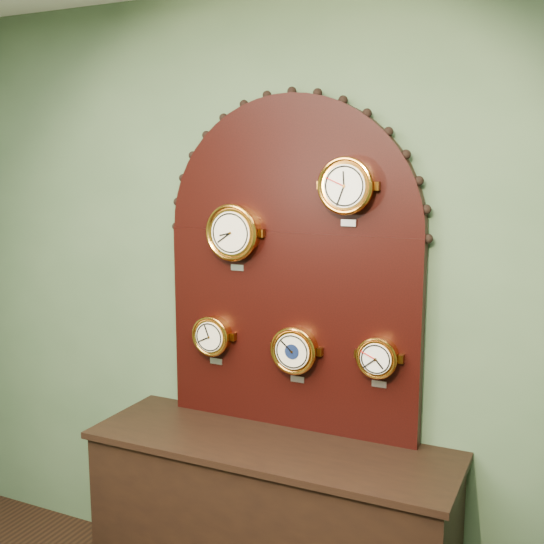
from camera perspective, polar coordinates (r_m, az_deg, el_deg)
The scene contains 8 objects.
wall_back at distance 3.05m, azimuth 2.01°, elevation -2.64°, with size 4.00×4.00×0.00m, color #455E40.
shop_counter at distance 3.19m, azimuth -0.16°, elevation -21.48°, with size 1.60×0.50×0.80m, color black.
display_board at distance 2.96m, azimuth 1.65°, elevation 1.45°, with size 1.26×0.06×1.53m.
roman_clock at distance 3.00m, azimuth -3.32°, elevation 3.41°, with size 0.26×0.08×0.31m.
arabic_clock at distance 2.77m, azimuth 6.42°, elevation 7.36°, with size 0.24×0.08×0.29m.
hygrometer at distance 3.15m, azimuth -5.13°, elevation -5.46°, with size 0.19×0.08×0.24m.
barometer at distance 2.97m, azimuth 1.97°, elevation -6.70°, with size 0.22×0.08×0.27m.
tide_clock at distance 2.85m, azimuth 9.07°, elevation -7.23°, with size 0.18×0.08×0.23m.
Camera 1 is at (1.17, -0.24, 2.04)m, focal length 43.87 mm.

